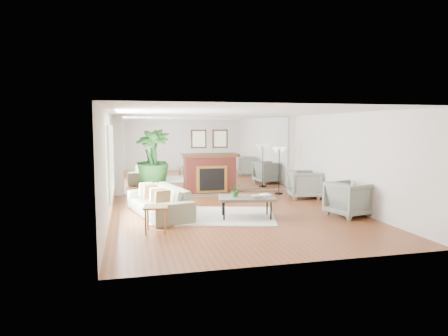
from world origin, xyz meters
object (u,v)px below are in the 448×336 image
object	(u,v)px
floor_lamp	(279,154)
potted_ficus	(153,161)
armchair_front	(350,199)
side_table	(156,210)
coffee_table	(246,199)
sofa	(159,201)
armchair_back	(305,184)
fireplace	(211,173)

from	to	relation	value
floor_lamp	potted_ficus	bearing A→B (deg)	174.70
armchair_front	side_table	distance (m)	4.65
coffee_table	sofa	bearing A→B (deg)	157.81
armchair_back	floor_lamp	world-z (taller)	floor_lamp
armchair_front	side_table	bearing A→B (deg)	80.24
potted_ficus	armchair_front	bearing A→B (deg)	-39.95
coffee_table	side_table	bearing A→B (deg)	-160.87
potted_ficus	sofa	bearing A→B (deg)	-90.77
potted_ficus	side_table	bearing A→B (deg)	-92.81
side_table	armchair_back	bearing A→B (deg)	32.37
armchair_back	floor_lamp	distance (m)	1.30
coffee_table	armchair_back	size ratio (longest dim) A/B	1.53
fireplace	armchair_front	world-z (taller)	fireplace
armchair_front	floor_lamp	size ratio (longest dim) A/B	0.61
sofa	floor_lamp	bearing A→B (deg)	105.42
side_table	coffee_table	bearing A→B (deg)	19.13
side_table	floor_lamp	xyz separation A→B (m)	(4.12, 3.76, 0.83)
sofa	side_table	xyz separation A→B (m)	(-0.17, -1.54, 0.10)
fireplace	floor_lamp	bearing A→B (deg)	-16.05
sofa	fireplace	bearing A→B (deg)	132.72
fireplace	floor_lamp	world-z (taller)	fireplace
floor_lamp	fireplace	bearing A→B (deg)	163.95
sofa	side_table	size ratio (longest dim) A/B	4.39
armchair_back	armchair_front	xyz separation A→B (m)	(0.00, -2.51, 0.00)
potted_ficus	coffee_table	bearing A→B (deg)	-60.31
fireplace	armchair_front	size ratio (longest dim) A/B	2.23
sofa	armchair_front	size ratio (longest dim) A/B	2.62
armchair_front	side_table	xyz separation A→B (m)	(-4.63, -0.42, 0.04)
coffee_table	armchair_front	size ratio (longest dim) A/B	1.52
coffee_table	armchair_back	distance (m)	3.32
armchair_back	floor_lamp	xyz separation A→B (m)	(-0.50, 0.83, 0.87)
sofa	armchair_back	size ratio (longest dim) A/B	2.63
potted_ficus	floor_lamp	distance (m)	3.94
fireplace	potted_ficus	world-z (taller)	potted_ficus
armchair_back	potted_ficus	bearing A→B (deg)	86.35
armchair_back	floor_lamp	bearing A→B (deg)	42.67
sofa	armchair_front	xyz separation A→B (m)	(4.46, -1.12, 0.07)
armchair_back	coffee_table	bearing A→B (deg)	142.79
potted_ficus	armchair_back	bearing A→B (deg)	-15.10
armchair_back	fireplace	bearing A→B (deg)	72.57
fireplace	sofa	xyz separation A→B (m)	(-1.86, -2.82, -0.31)
sofa	armchair_front	distance (m)	4.60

